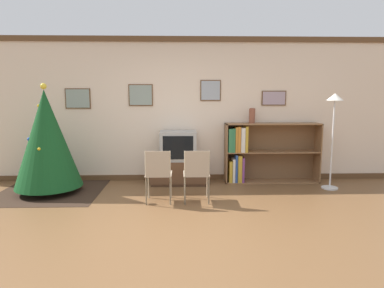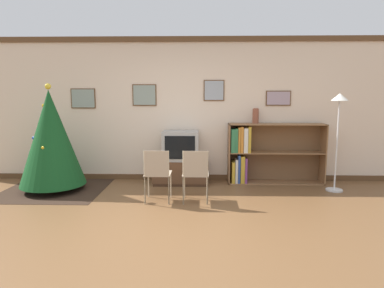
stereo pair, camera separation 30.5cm
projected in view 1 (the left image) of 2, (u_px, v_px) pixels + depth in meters
ground_plane at (172, 230)px, 4.20m from camera, size 24.00×24.00×0.00m
wall_back at (175, 110)px, 6.50m from camera, size 8.40×0.11×2.70m
area_rug at (50, 192)px, 5.78m from camera, size 1.71×1.58×0.01m
christmas_tree at (47, 139)px, 5.65m from camera, size 1.09×1.09×1.82m
tv_console at (178, 172)px, 6.33m from camera, size 1.01×0.53×0.45m
television at (178, 146)px, 6.26m from camera, size 0.65×0.50×0.53m
folding_chair_left at (158, 173)px, 5.16m from camera, size 0.40×0.40×0.82m
folding_chair_right at (197, 172)px, 5.18m from camera, size 0.40×0.40×0.82m
bookshelf at (255, 153)px, 6.43m from camera, size 1.76×0.36×1.11m
vase at (252, 116)px, 6.35m from camera, size 0.11×0.11×0.28m
standing_lamp at (334, 116)px, 5.84m from camera, size 0.28×0.28×1.66m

